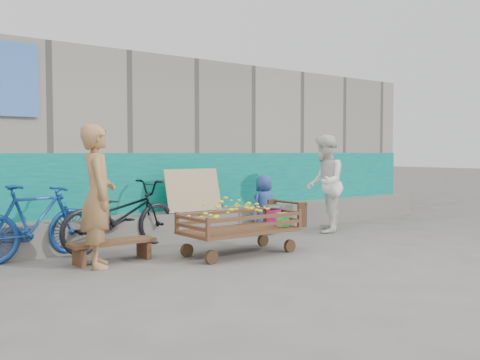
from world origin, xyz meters
TOP-DOWN VIEW (x-y plane):
  - ground at (0.00, 0.00)m, footprint 80.00×80.00m
  - building_wall at (-0.00, 4.05)m, footprint 12.00×3.50m
  - banana_cart at (0.07, 0.72)m, footprint 1.76×0.80m
  - bench at (-1.50, 1.32)m, footprint 1.11×0.33m
  - vendor_man at (-1.77, 1.13)m, footprint 0.60×0.74m
  - woman at (2.56, 1.47)m, footprint 1.06×1.05m
  - child at (1.52, 1.89)m, footprint 0.52×0.36m
  - bicycle_dark at (-1.05, 2.05)m, footprint 1.98×0.94m
  - bicycle_blue at (-2.26, 2.05)m, footprint 1.71×0.69m

SIDE VIEW (x-z plane):
  - ground at x=0.00m, z-range 0.00..0.00m
  - bench at x=-1.50m, z-range 0.06..0.34m
  - bicycle_blue at x=-2.26m, z-range 0.00..1.00m
  - bicycle_dark at x=-1.05m, z-range 0.00..1.00m
  - banana_cart at x=0.07m, z-range 0.13..0.88m
  - child at x=1.52m, z-range 0.00..1.02m
  - woman at x=2.56m, z-range 0.00..1.72m
  - vendor_man at x=-1.77m, z-range 0.00..1.75m
  - building_wall at x=0.00m, z-range -0.03..2.97m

